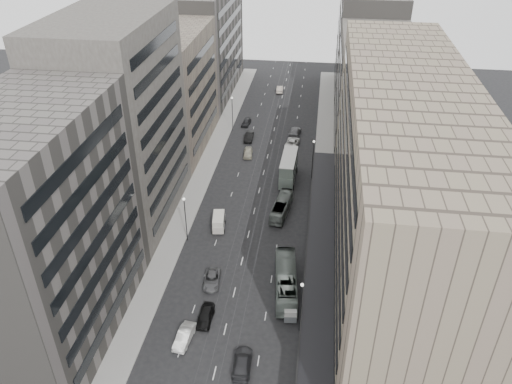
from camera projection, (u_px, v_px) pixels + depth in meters
The scene contains 30 objects.
ground at pixel (233, 297), 70.83m from camera, with size 220.00×220.00×0.00m, color black.
sidewalk_right at pixel (323, 172), 100.92m from camera, with size 4.00×125.00×0.15m, color gray.
sidewalk_left at pixel (207, 165), 103.64m from camera, with size 4.00×125.00×0.15m, color gray.
department_store at pixel (397, 189), 67.18m from camera, with size 19.20×60.00×30.00m.
building_right_mid at pixel (374, 93), 105.69m from camera, with size 15.00×28.00×24.00m, color #46433D.
building_right_far at pixel (367, 44), 129.82m from camera, with size 15.00×32.00×28.00m, color #5B5752.
building_left_a at pixel (38, 234), 58.59m from camera, with size 15.00×28.00×30.00m, color #5B5752.
building_left_b at pixel (119, 124), 80.20m from camera, with size 15.00×26.00×34.00m, color #46433D.
building_left_c at pixel (169, 91), 105.27m from camera, with size 15.00×28.00×25.00m, color gray.
building_left_d at pixel (203, 41), 132.19m from camera, with size 15.00×38.00×28.00m, color #5B5752.
lamp_right_near at pixel (301, 302), 62.76m from camera, with size 0.44×0.44×8.32m.
lamp_right_far at pixel (313, 155), 96.36m from camera, with size 0.44×0.44×8.32m.
lamp_left_near at pixel (185, 214), 79.24m from camera, with size 0.44×0.44×8.32m.
lamp_left_far at pixel (232, 110), 115.36m from camera, with size 0.44×0.44×8.32m.
bus_near at pixel (286, 280), 71.28m from camera, with size 2.89×12.36×3.44m, color gray.
bus_far at pixel (282, 207), 88.08m from camera, with size 2.24×9.59×2.67m, color gray.
double_decker at pixel (289, 168), 96.93m from camera, with size 3.21×9.71×5.27m.
vw_microbus at pixel (290, 307), 67.49m from camera, with size 2.15×4.16×2.17m.
panel_van at pixel (219, 222), 84.02m from camera, with size 2.50×4.37×2.62m.
sedan_0 at pixel (205, 316), 66.75m from camera, with size 1.88×4.67×1.59m, color black.
sedan_1 at pixel (184, 336), 63.73m from camera, with size 1.66×4.76×1.57m, color silver.
sedan_2 at pixel (212, 280), 72.93m from camera, with size 2.29×4.96×1.38m, color #525254.
sedan_3 at pixel (242, 363), 60.23m from camera, with size 2.23×5.48×1.59m, color #28282B.
sedan_4 at pixel (248, 153), 106.74m from camera, with size 1.85×4.60×1.57m, color #AEA890.
sedan_5 at pixel (249, 136), 113.34m from camera, with size 1.76×5.04×1.66m, color black.
sedan_6 at pixel (292, 142), 110.92m from camera, with size 2.66×5.77×1.60m, color silver.
sedan_7 at pixel (295, 132), 115.37m from camera, with size 2.40×5.90×1.71m, color #5D5D60.
sedan_8 at pixel (246, 122), 120.32m from camera, with size 1.70×4.23×1.44m, color #242426.
sedan_9 at pixel (280, 89), 139.14m from camera, with size 1.71×4.90×1.61m, color beige.
pedestrian at pixel (310, 384), 57.43m from camera, with size 0.63×0.41×1.72m, color black.
Camera 1 is at (10.21, -51.18, 50.27)m, focal length 35.00 mm.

